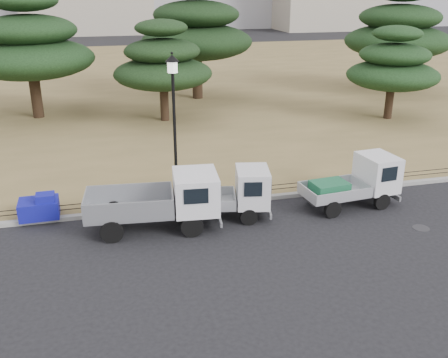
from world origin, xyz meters
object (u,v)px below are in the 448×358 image
object	(u,v)px
truck_large	(161,199)
tarp_pile	(40,207)
truck_kei_front	(229,194)
street_lamp	(174,106)
truck_kei_rear	(356,182)

from	to	relation	value
truck_large	tarp_pile	world-z (taller)	truck_large
truck_kei_front	street_lamp	xyz separation A→B (m)	(-1.71, 1.51, 3.07)
street_lamp	truck_large	bearing A→B (deg)	-114.86
tarp_pile	street_lamp	bearing A→B (deg)	1.12
truck_large	truck_kei_front	size ratio (longest dim) A/B	1.26
truck_kei_front	street_lamp	distance (m)	3.82
truck_kei_rear	tarp_pile	xyz separation A→B (m)	(-11.94, 1.54, -0.45)
truck_large	tarp_pile	distance (m)	4.64
street_lamp	truck_kei_rear	bearing A→B (deg)	-13.50
tarp_pile	truck_large	bearing A→B (deg)	-21.76
truck_large	street_lamp	distance (m)	3.50
truck_large	street_lamp	bearing A→B (deg)	70.44
truck_kei_front	tarp_pile	xyz separation A→B (m)	(-6.82, 1.41, -0.41)
truck_kei_front	truck_kei_rear	size ratio (longest dim) A/B	0.98
street_lamp	tarp_pile	distance (m)	6.18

